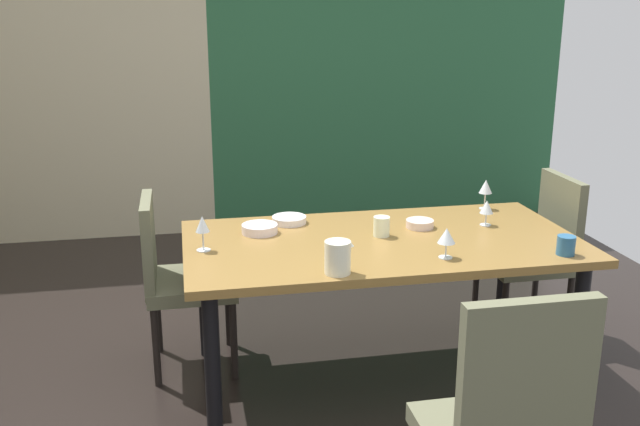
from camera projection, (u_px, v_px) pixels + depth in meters
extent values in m
cube|color=black|center=(297.00, 421.00, 3.26)|extent=(5.59, 6.05, 0.02)
cube|color=beige|center=(37.00, 78.00, 5.42)|extent=(2.58, 0.10, 2.57)
cube|color=#2A603C|center=(390.00, 72.00, 5.94)|extent=(3.00, 0.10, 2.57)
cube|color=olive|center=(382.00, 243.00, 3.45)|extent=(1.90, 0.99, 0.04)
cylinder|color=black|center=(205.00, 295.00, 3.77)|extent=(0.07, 0.07, 0.69)
cylinder|color=black|center=(504.00, 272.00, 4.08)|extent=(0.07, 0.07, 0.69)
cylinder|color=black|center=(213.00, 366.00, 3.02)|extent=(0.07, 0.07, 0.69)
cylinder|color=black|center=(578.00, 332.00, 3.34)|extent=(0.07, 0.07, 0.69)
cube|color=#616248|center=(524.00, 260.00, 3.98)|extent=(0.44, 0.44, 0.07)
cube|color=#616248|center=(561.00, 218.00, 3.95)|extent=(0.05, 0.42, 0.47)
cylinder|color=black|center=(504.00, 317.00, 3.83)|extent=(0.04, 0.04, 0.42)
cylinder|color=black|center=(476.00, 290.00, 4.19)|extent=(0.04, 0.04, 0.42)
cylinder|color=black|center=(568.00, 311.00, 3.90)|extent=(0.04, 0.04, 0.42)
cylinder|color=black|center=(535.00, 285.00, 4.26)|extent=(0.04, 0.04, 0.42)
cube|color=#616248|center=(527.00, 393.00, 2.06)|extent=(0.42, 0.05, 0.58)
cube|color=#616248|center=(192.00, 284.00, 3.64)|extent=(0.44, 0.44, 0.07)
cube|color=#616248|center=(149.00, 244.00, 3.53)|extent=(0.05, 0.42, 0.46)
cylinder|color=black|center=(228.00, 310.00, 3.92)|extent=(0.04, 0.04, 0.42)
cylinder|color=black|center=(234.00, 340.00, 3.56)|extent=(0.04, 0.04, 0.42)
cylinder|color=black|center=(158.00, 315.00, 3.85)|extent=(0.04, 0.04, 0.42)
cylinder|color=black|center=(156.00, 347.00, 3.49)|extent=(0.04, 0.04, 0.42)
cylinder|color=silver|center=(484.00, 208.00, 3.96)|extent=(0.06, 0.06, 0.00)
cylinder|color=silver|center=(485.00, 201.00, 3.94)|extent=(0.01, 0.01, 0.09)
cone|color=silver|center=(486.00, 186.00, 3.92)|extent=(0.07, 0.07, 0.08)
cylinder|color=silver|center=(485.00, 225.00, 3.66)|extent=(0.06, 0.06, 0.00)
cylinder|color=silver|center=(486.00, 219.00, 3.65)|extent=(0.01, 0.01, 0.06)
cone|color=silver|center=(487.00, 207.00, 3.63)|extent=(0.07, 0.07, 0.07)
cylinder|color=silver|center=(204.00, 250.00, 3.28)|extent=(0.06, 0.06, 0.00)
cylinder|color=silver|center=(203.00, 241.00, 3.27)|extent=(0.01, 0.01, 0.09)
cone|color=silver|center=(202.00, 224.00, 3.25)|extent=(0.06, 0.06, 0.07)
cylinder|color=silver|center=(445.00, 257.00, 3.19)|extent=(0.06, 0.06, 0.00)
cylinder|color=silver|center=(446.00, 250.00, 3.18)|extent=(0.01, 0.01, 0.07)
cone|color=silver|center=(447.00, 236.00, 3.16)|extent=(0.08, 0.08, 0.07)
cylinder|color=silver|center=(260.00, 229.00, 3.53)|extent=(0.18, 0.18, 0.04)
cylinder|color=white|center=(289.00, 220.00, 3.69)|extent=(0.18, 0.18, 0.04)
cylinder|color=beige|center=(420.00, 224.00, 3.62)|extent=(0.14, 0.14, 0.04)
cylinder|color=#295E89|center=(566.00, 245.00, 3.22)|extent=(0.08, 0.08, 0.09)
cylinder|color=white|center=(382.00, 226.00, 3.48)|extent=(0.08, 0.08, 0.10)
cylinder|color=white|center=(338.00, 257.00, 2.99)|extent=(0.11, 0.11, 0.14)
cone|color=white|center=(349.00, 243.00, 2.98)|extent=(0.04, 0.04, 0.03)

